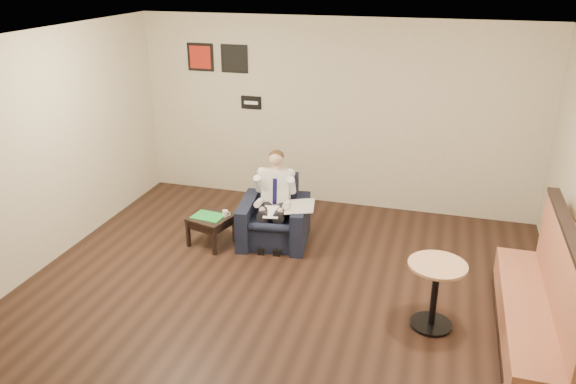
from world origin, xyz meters
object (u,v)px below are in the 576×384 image
(seated_man, at_px, (272,205))
(banquette, at_px, (535,287))
(side_table, at_px, (211,230))
(armchair, at_px, (274,212))
(green_folder, at_px, (208,216))
(coffee_mug, at_px, (225,213))
(smartphone, at_px, (220,213))
(cafe_table, at_px, (434,295))

(seated_man, height_order, banquette, banquette)
(side_table, bearing_deg, armchair, 21.41)
(armchair, distance_m, seated_man, 0.19)
(green_folder, height_order, coffee_mug, coffee_mug)
(coffee_mug, height_order, smartphone, coffee_mug)
(smartphone, relative_size, cafe_table, 0.17)
(coffee_mug, distance_m, banquette, 3.81)
(armchair, relative_size, coffee_mug, 10.40)
(green_folder, bearing_deg, seated_man, 14.00)
(green_folder, distance_m, cafe_table, 3.12)
(seated_man, bearing_deg, cafe_table, -38.12)
(banquette, xyz_separation_m, cafe_table, (-0.93, -0.05, -0.23))
(smartphone, relative_size, banquette, 0.05)
(smartphone, xyz_separation_m, cafe_table, (2.83, -1.18, -0.04))
(side_table, bearing_deg, cafe_table, -19.89)
(armchair, height_order, smartphone, armchair)
(smartphone, bearing_deg, coffee_mug, -7.10)
(green_folder, relative_size, banquette, 0.17)
(side_table, bearing_deg, smartphone, 57.33)
(seated_man, height_order, side_table, seated_man)
(smartphone, distance_m, banquette, 3.93)
(armchair, distance_m, green_folder, 0.87)
(armchair, xyz_separation_m, coffee_mug, (-0.59, -0.24, 0.02))
(side_table, height_order, cafe_table, cafe_table)
(green_folder, relative_size, cafe_table, 0.55)
(seated_man, relative_size, cafe_table, 1.59)
(coffee_mug, distance_m, smartphone, 0.13)
(side_table, height_order, green_folder, green_folder)
(banquette, distance_m, cafe_table, 0.96)
(seated_man, distance_m, banquette, 3.27)
(green_folder, distance_m, coffee_mug, 0.23)
(armchair, relative_size, green_folder, 2.19)
(green_folder, bearing_deg, coffee_mug, 18.38)
(seated_man, xyz_separation_m, green_folder, (-0.82, -0.20, -0.18))
(armchair, relative_size, smartphone, 7.05)
(armchair, bearing_deg, side_table, -166.21)
(coffee_mug, bearing_deg, smartphone, 147.58)
(side_table, xyz_separation_m, banquette, (3.84, -1.00, 0.39))
(coffee_mug, height_order, banquette, banquette)
(seated_man, bearing_deg, smartphone, 177.96)
(armchair, distance_m, banquette, 3.33)
(seated_man, relative_size, banquette, 0.50)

